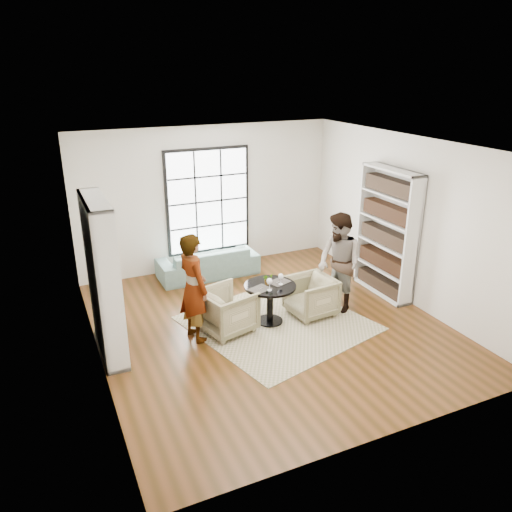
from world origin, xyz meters
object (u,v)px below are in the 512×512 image
person_left (193,288)px  flower_centerpiece (268,279)px  sofa (208,262)px  person_right (339,263)px  wine_glass_left (270,282)px  armchair_right (311,296)px  armchair_left (227,310)px  wine_glass_right (281,277)px  pedestal_table (270,295)px

person_left → flower_centerpiece: size_ratio=9.46×
sofa → flower_centerpiece: bearing=95.7°
person_right → flower_centerpiece: person_right is taller
wine_glass_left → armchair_right: bearing=9.8°
wine_glass_left → person_left: bearing=169.9°
armchair_left → wine_glass_right: (0.93, -0.09, 0.47)m
pedestal_table → flower_centerpiece: flower_centerpiece is taller
armchair_right → wine_glass_left: bearing=-84.8°
armchair_right → flower_centerpiece: 0.91m
pedestal_table → wine_glass_right: wine_glass_right is taller
flower_centerpiece → person_right: bearing=-3.5°
person_left → person_right: 2.64m
person_left → person_right: bearing=-103.4°
pedestal_table → sofa: (-0.28, 2.36, -0.21)m
person_right → wine_glass_left: person_right is taller
armchair_right → wine_glass_right: (-0.61, -0.02, 0.49)m
wine_glass_left → person_right: bearing=6.1°
wine_glass_right → person_right: bearing=1.1°
person_right → wine_glass_left: size_ratio=8.26×
pedestal_table → armchair_right: bearing=-2.2°
person_right → armchair_left: bearing=-98.5°
sofa → wine_glass_right: size_ratio=10.33×
armchair_right → wine_glass_right: wine_glass_right is taller
armchair_left → armchair_right: armchair_left is taller
armchair_right → wine_glass_left: (-0.88, -0.15, 0.50)m
pedestal_table → flower_centerpiece: 0.29m
pedestal_table → person_right: 1.38m
person_right → flower_centerpiece: (-1.35, 0.08, -0.10)m
armchair_left → wine_glass_right: 1.04m
sofa → wine_glass_right: 2.51m
armchair_right → armchair_left: bearing=-97.0°
armchair_right → wine_glass_right: bearing=-92.5°
pedestal_table → sofa: size_ratio=0.42×
pedestal_table → person_right: person_right is taller
wine_glass_right → wine_glass_left: bearing=-154.5°
armchair_left → wine_glass_right: wine_glass_right is taller
person_left → wine_glass_left: size_ratio=8.24×
pedestal_table → person_left: bearing=178.5°
pedestal_table → sofa: 2.38m
wine_glass_right → armchair_left: bearing=174.7°
armchair_right → person_right: (0.55, 0.00, 0.54)m
person_right → wine_glass_right: size_ratio=8.89×
armchair_right → wine_glass_right: size_ratio=3.85×
wine_glass_left → flower_centerpiece: bearing=71.4°
wine_glass_right → sofa: bearing=100.6°
armchair_right → flower_centerpiece: bearing=-100.5°
person_left → flower_centerpiece: person_left is taller
person_right → wine_glass_left: (-1.43, -0.15, -0.03)m
person_right → flower_centerpiece: 1.35m
pedestal_table → person_right: size_ratio=0.49×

